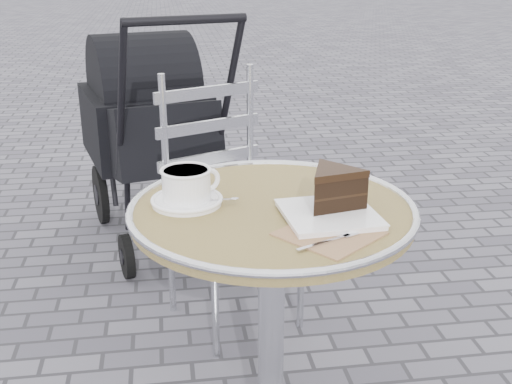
{
  "coord_description": "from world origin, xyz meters",
  "views": [
    {
      "loc": [
        -0.25,
        -1.45,
        1.33
      ],
      "look_at": [
        -0.04,
        -0.02,
        0.78
      ],
      "focal_mm": 45.0,
      "sensor_mm": 36.0,
      "label": 1
    }
  ],
  "objects": [
    {
      "name": "cappuccino_set",
      "position": [
        -0.21,
        0.05,
        0.77
      ],
      "size": [
        0.21,
        0.18,
        0.09
      ],
      "rotation": [
        0.0,
        0.0,
        0.43
      ],
      "color": "white",
      "rests_on": "cafe_table"
    },
    {
      "name": "cake_plate_set",
      "position": [
        0.13,
        -0.07,
        0.78
      ],
      "size": [
        0.28,
        0.36,
        0.11
      ],
      "rotation": [
        0.0,
        0.0,
        0.08
      ],
      "color": "#956C51",
      "rests_on": "cafe_table"
    },
    {
      "name": "bistro_chair",
      "position": [
        -0.06,
        0.76,
        0.58
      ],
      "size": [
        0.55,
        0.55,
        0.93
      ],
      "rotation": [
        0.0,
        0.0,
        0.41
      ],
      "color": "silver",
      "rests_on": "ground"
    },
    {
      "name": "cafe_table",
      "position": [
        0.0,
        0.0,
        0.57
      ],
      "size": [
        0.72,
        0.72,
        0.74
      ],
      "color": "silver",
      "rests_on": "ground"
    },
    {
      "name": "baby_stroller",
      "position": [
        -0.32,
        1.5,
        0.5
      ],
      "size": [
        0.72,
        1.15,
        1.11
      ],
      "rotation": [
        0.0,
        0.0,
        0.24
      ],
      "color": "black",
      "rests_on": "ground"
    }
  ]
}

